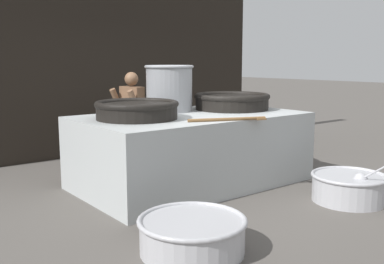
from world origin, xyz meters
TOP-DOWN VIEW (x-y plane):
  - ground_plane at (0.00, 0.00)m, footprint 60.00×60.00m
  - back_wall at (0.00, 2.83)m, footprint 7.19×0.24m
  - hearth_platform at (0.00, 0.00)m, footprint 3.12×1.79m
  - giant_wok_near at (-0.85, 0.06)m, footprint 1.07×1.07m
  - giant_wok_far at (0.89, 0.15)m, footprint 1.15×1.15m
  - stock_pot at (-0.01, 0.53)m, footprint 0.72×0.72m
  - stirring_paddle at (-0.01, -0.82)m, footprint 0.96×0.45m
  - cook at (-0.23, 1.25)m, footprint 0.38×0.59m
  - prep_bowl_vegetables at (1.02, -1.84)m, footprint 0.92×1.20m
  - prep_bowl_meat at (-1.42, -1.81)m, footprint 1.00×1.00m

SIDE VIEW (x-z plane):
  - ground_plane at x=0.00m, z-range 0.00..0.00m
  - prep_bowl_meat at x=-1.42m, z-range 0.02..0.34m
  - prep_bowl_vegetables at x=1.02m, z-range -0.17..0.56m
  - hearth_platform at x=0.00m, z-range 0.00..0.99m
  - cook at x=-0.23m, z-range 0.06..1.61m
  - stirring_paddle at x=-0.01m, z-range 0.99..1.03m
  - giant_wok_near at x=-0.85m, z-range 1.00..1.23m
  - giant_wok_far at x=0.89m, z-range 1.00..1.24m
  - stock_pot at x=-0.01m, z-range 1.00..1.67m
  - back_wall at x=0.00m, z-range 0.00..3.95m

